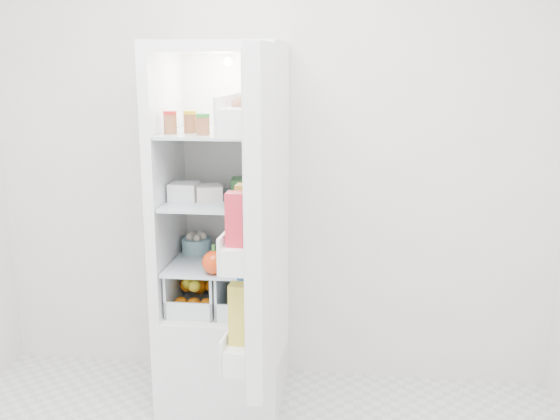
# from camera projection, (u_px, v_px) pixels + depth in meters

# --- Properties ---
(room_walls) EXTENTS (3.02, 3.02, 2.61)m
(room_walls) POSITION_uv_depth(u_px,v_px,m) (198.00, 104.00, 1.75)
(room_walls) COLOR silver
(room_walls) RESTS_ON ground
(refrigerator) EXTENTS (0.60, 0.60, 1.80)m
(refrigerator) POSITION_uv_depth(u_px,v_px,m) (225.00, 271.00, 3.19)
(refrigerator) COLOR white
(refrigerator) RESTS_ON ground
(shelf_low) EXTENTS (0.49, 0.53, 0.01)m
(shelf_low) POSITION_uv_depth(u_px,v_px,m) (223.00, 261.00, 3.11)
(shelf_low) COLOR silver
(shelf_low) RESTS_ON refrigerator
(shelf_mid) EXTENTS (0.49, 0.53, 0.02)m
(shelf_mid) POSITION_uv_depth(u_px,v_px,m) (221.00, 200.00, 3.04)
(shelf_mid) COLOR silver
(shelf_mid) RESTS_ON refrigerator
(shelf_top) EXTENTS (0.49, 0.53, 0.02)m
(shelf_top) POSITION_uv_depth(u_px,v_px,m) (220.00, 133.00, 2.96)
(shelf_top) COLOR silver
(shelf_top) RESTS_ON refrigerator
(crisper_left) EXTENTS (0.23, 0.46, 0.22)m
(crisper_left) POSITION_uv_depth(u_px,v_px,m) (199.00, 285.00, 3.15)
(crisper_left) COLOR silver
(crisper_left) RESTS_ON refrigerator
(crisper_right) EXTENTS (0.23, 0.46, 0.22)m
(crisper_right) POSITION_uv_depth(u_px,v_px,m) (247.00, 287.00, 3.12)
(crisper_right) COLOR silver
(crisper_right) RESTS_ON refrigerator
(condiment_jars) EXTENTS (0.38, 0.16, 0.08)m
(condiment_jars) POSITION_uv_depth(u_px,v_px,m) (205.00, 124.00, 2.84)
(condiment_jars) COLOR #B21919
(condiment_jars) RESTS_ON shelf_top
(squeeze_bottle) EXTENTS (0.06, 0.06, 0.16)m
(squeeze_bottle) POSITION_uv_depth(u_px,v_px,m) (253.00, 115.00, 2.91)
(squeeze_bottle) COLOR white
(squeeze_bottle) RESTS_ON shelf_top
(tub_white) EXTENTS (0.13, 0.13, 0.08)m
(tub_white) POSITION_uv_depth(u_px,v_px,m) (184.00, 192.00, 3.00)
(tub_white) COLOR silver
(tub_white) RESTS_ON shelf_mid
(tub_cream) EXTENTS (0.16, 0.16, 0.07)m
(tub_cream) POSITION_uv_depth(u_px,v_px,m) (208.00, 193.00, 3.01)
(tub_cream) COLOR beige
(tub_cream) RESTS_ON shelf_mid
(tin_red) EXTENTS (0.10, 0.10, 0.06)m
(tin_red) POSITION_uv_depth(u_px,v_px,m) (236.00, 204.00, 2.80)
(tin_red) COLOR red
(tin_red) RESTS_ON shelf_mid
(foil_tray) EXTENTS (0.16, 0.13, 0.04)m
(foil_tray) POSITION_uv_depth(u_px,v_px,m) (210.00, 190.00, 3.16)
(foil_tray) COLOR #B9B9BE
(foil_tray) RESTS_ON shelf_mid
(tub_green) EXTENTS (0.11, 0.15, 0.08)m
(tub_green) POSITION_uv_depth(u_px,v_px,m) (241.00, 186.00, 3.16)
(tub_green) COLOR #3D8741
(tub_green) RESTS_ON shelf_mid
(red_cabbage) EXTENTS (0.16, 0.16, 0.16)m
(red_cabbage) POSITION_uv_depth(u_px,v_px,m) (247.00, 240.00, 3.17)
(red_cabbage) COLOR #531C4F
(red_cabbage) RESTS_ON shelf_low
(bell_pepper) EXTENTS (0.11, 0.11, 0.11)m
(bell_pepper) POSITION_uv_depth(u_px,v_px,m) (214.00, 262.00, 2.89)
(bell_pepper) COLOR red
(bell_pepper) RESTS_ON shelf_low
(mushroom_bowl) EXTENTS (0.20, 0.20, 0.07)m
(mushroom_bowl) POSITION_uv_depth(u_px,v_px,m) (197.00, 245.00, 3.23)
(mushroom_bowl) COLOR #81B2C0
(mushroom_bowl) RESTS_ON shelf_low
(salad_bag) EXTENTS (0.12, 0.12, 0.12)m
(salad_bag) POSITION_uv_depth(u_px,v_px,m) (244.00, 260.00, 2.90)
(salad_bag) COLOR beige
(salad_bag) RESTS_ON shelf_low
(citrus_pile) EXTENTS (0.20, 0.31, 0.16)m
(citrus_pile) POSITION_uv_depth(u_px,v_px,m) (197.00, 291.00, 3.13)
(citrus_pile) COLOR orange
(citrus_pile) RESTS_ON refrigerator
(veg_pile) EXTENTS (0.16, 0.30, 0.10)m
(veg_pile) POSITION_uv_depth(u_px,v_px,m) (248.00, 296.00, 3.13)
(veg_pile) COLOR #1D4717
(veg_pile) RESTS_ON refrigerator
(fridge_door) EXTENTS (0.20, 0.60, 1.30)m
(fridge_door) POSITION_uv_depth(u_px,v_px,m) (262.00, 223.00, 2.44)
(fridge_door) COLOR white
(fridge_door) RESTS_ON refrigerator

